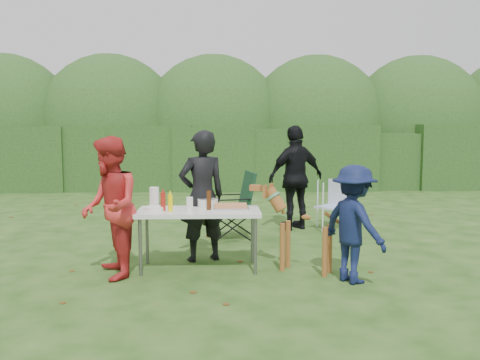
{
  "coord_description": "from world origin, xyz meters",
  "views": [
    {
      "loc": [
        0.18,
        -6.29,
        1.76
      ],
      "look_at": [
        0.46,
        0.91,
        1.0
      ],
      "focal_mm": 38.0,
      "sensor_mm": 36.0,
      "label": 1
    }
  ],
  "objects_px": {
    "child": "(354,224)",
    "beer_bottle": "(209,200)",
    "camping_chair": "(232,206)",
    "folding_table": "(199,214)",
    "person_black_puffy": "(296,178)",
    "dog": "(306,230)",
    "person_cook": "(202,196)",
    "lawn_chair": "(333,205)",
    "ketchup_bottle": "(163,202)",
    "mustard_bottle": "(170,203)",
    "paper_towel_roll": "(154,197)",
    "person_red_jacket": "(110,208)"
  },
  "relations": [
    {
      "from": "paper_towel_roll",
      "to": "ketchup_bottle",
      "type": "bearing_deg",
      "value": -60.36
    },
    {
      "from": "child",
      "to": "beer_bottle",
      "type": "relative_size",
      "value": 5.56
    },
    {
      "from": "person_cook",
      "to": "dog",
      "type": "xyz_separation_m",
      "value": [
        1.27,
        -0.58,
        -0.35
      ]
    },
    {
      "from": "person_black_puffy",
      "to": "mustard_bottle",
      "type": "xyz_separation_m",
      "value": [
        -1.9,
        -2.49,
        -0.05
      ]
    },
    {
      "from": "person_cook",
      "to": "dog",
      "type": "relative_size",
      "value": 1.6
    },
    {
      "from": "folding_table",
      "to": "person_cook",
      "type": "xyz_separation_m",
      "value": [
        0.03,
        0.4,
        0.17
      ]
    },
    {
      "from": "lawn_chair",
      "to": "mustard_bottle",
      "type": "distance_m",
      "value": 3.51
    },
    {
      "from": "camping_chair",
      "to": "folding_table",
      "type": "bearing_deg",
      "value": 63.95
    },
    {
      "from": "child",
      "to": "ketchup_bottle",
      "type": "distance_m",
      "value": 2.28
    },
    {
      "from": "person_red_jacket",
      "to": "beer_bottle",
      "type": "height_order",
      "value": "person_red_jacket"
    },
    {
      "from": "person_red_jacket",
      "to": "ketchup_bottle",
      "type": "xyz_separation_m",
      "value": [
        0.58,
        0.28,
        0.02
      ]
    },
    {
      "from": "camping_chair",
      "to": "paper_towel_roll",
      "type": "xyz_separation_m",
      "value": [
        -1.02,
        -1.42,
        0.33
      ]
    },
    {
      "from": "dog",
      "to": "ketchup_bottle",
      "type": "xyz_separation_m",
      "value": [
        -1.73,
        0.14,
        0.34
      ]
    },
    {
      "from": "person_red_jacket",
      "to": "dog",
      "type": "xyz_separation_m",
      "value": [
        2.31,
        0.14,
        -0.32
      ]
    },
    {
      "from": "person_red_jacket",
      "to": "person_cook",
      "type": "bearing_deg",
      "value": 107.21
    },
    {
      "from": "folding_table",
      "to": "lawn_chair",
      "type": "bearing_deg",
      "value": 46.73
    },
    {
      "from": "child",
      "to": "camping_chair",
      "type": "bearing_deg",
      "value": -0.3
    },
    {
      "from": "person_cook",
      "to": "camping_chair",
      "type": "relative_size",
      "value": 1.6
    },
    {
      "from": "folding_table",
      "to": "person_cook",
      "type": "height_order",
      "value": "person_cook"
    },
    {
      "from": "folding_table",
      "to": "paper_towel_roll",
      "type": "height_order",
      "value": "paper_towel_roll"
    },
    {
      "from": "mustard_bottle",
      "to": "beer_bottle",
      "type": "bearing_deg",
      "value": 10.19
    },
    {
      "from": "person_cook",
      "to": "lawn_chair",
      "type": "bearing_deg",
      "value": -159.19
    },
    {
      "from": "folding_table",
      "to": "person_black_puffy",
      "type": "height_order",
      "value": "person_black_puffy"
    },
    {
      "from": "folding_table",
      "to": "paper_towel_roll",
      "type": "bearing_deg",
      "value": 161.22
    },
    {
      "from": "folding_table",
      "to": "ketchup_bottle",
      "type": "bearing_deg",
      "value": -173.82
    },
    {
      "from": "dog",
      "to": "lawn_chair",
      "type": "bearing_deg",
      "value": -80.5
    },
    {
      "from": "lawn_chair",
      "to": "person_cook",
      "type": "bearing_deg",
      "value": -2.99
    },
    {
      "from": "person_cook",
      "to": "paper_towel_roll",
      "type": "bearing_deg",
      "value": -1.8
    },
    {
      "from": "person_cook",
      "to": "lawn_chair",
      "type": "xyz_separation_m",
      "value": [
        2.16,
        1.92,
        -0.43
      ]
    },
    {
      "from": "beer_bottle",
      "to": "child",
      "type": "bearing_deg",
      "value": -20.19
    },
    {
      "from": "person_cook",
      "to": "person_red_jacket",
      "type": "distance_m",
      "value": 1.27
    },
    {
      "from": "mustard_bottle",
      "to": "person_red_jacket",
      "type": "bearing_deg",
      "value": -160.25
    },
    {
      "from": "folding_table",
      "to": "ketchup_bottle",
      "type": "relative_size",
      "value": 6.82
    },
    {
      "from": "folding_table",
      "to": "person_cook",
      "type": "relative_size",
      "value": 0.88
    },
    {
      "from": "paper_towel_roll",
      "to": "person_cook",
      "type": "bearing_deg",
      "value": 19.07
    },
    {
      "from": "folding_table",
      "to": "beer_bottle",
      "type": "xyz_separation_m",
      "value": [
        0.12,
        -0.0,
        0.17
      ]
    },
    {
      "from": "person_red_jacket",
      "to": "lawn_chair",
      "type": "distance_m",
      "value": 4.17
    },
    {
      "from": "person_black_puffy",
      "to": "ketchup_bottle",
      "type": "relative_size",
      "value": 8.1
    },
    {
      "from": "person_cook",
      "to": "person_black_puffy",
      "type": "xyz_separation_m",
      "value": [
        1.53,
        2.01,
        0.03
      ]
    },
    {
      "from": "ketchup_bottle",
      "to": "beer_bottle",
      "type": "height_order",
      "value": "beer_bottle"
    },
    {
      "from": "folding_table",
      "to": "person_black_puffy",
      "type": "distance_m",
      "value": 2.87
    },
    {
      "from": "person_cook",
      "to": "camping_chair",
      "type": "height_order",
      "value": "person_cook"
    },
    {
      "from": "camping_chair",
      "to": "person_black_puffy",
      "type": "bearing_deg",
      "value": -155.14
    },
    {
      "from": "camping_chair",
      "to": "paper_towel_roll",
      "type": "distance_m",
      "value": 1.78
    },
    {
      "from": "person_black_puffy",
      "to": "dog",
      "type": "relative_size",
      "value": 1.66
    },
    {
      "from": "mustard_bottle",
      "to": "child",
      "type": "bearing_deg",
      "value": -13.89
    },
    {
      "from": "camping_chair",
      "to": "lawn_chair",
      "type": "bearing_deg",
      "value": -168.52
    },
    {
      "from": "beer_bottle",
      "to": "person_red_jacket",
      "type": "bearing_deg",
      "value": -164.05
    },
    {
      "from": "camping_chair",
      "to": "lawn_chair",
      "type": "height_order",
      "value": "camping_chair"
    },
    {
      "from": "person_black_puffy",
      "to": "dog",
      "type": "xyz_separation_m",
      "value": [
        -0.26,
        -2.59,
        -0.38
      ]
    }
  ]
}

